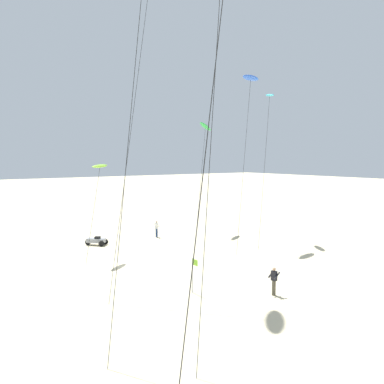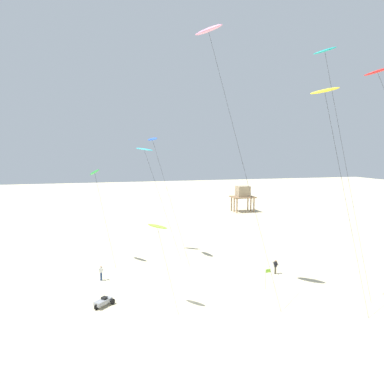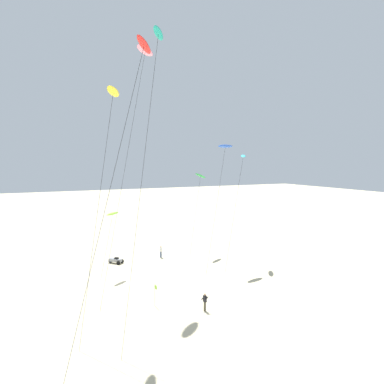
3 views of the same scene
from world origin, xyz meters
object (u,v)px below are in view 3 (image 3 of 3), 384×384
Objects in this scene: kite_flyer_nearest at (205,302)px; kite_blue at (225,147)px; kite_lime at (112,214)px; kite_flyer_middle at (161,251)px; kite_teal at (157,41)px; kite_red at (142,51)px; kite_green at (200,177)px; kite_cyan at (243,157)px; kite_pink at (145,52)px; kite_yellow at (113,94)px; marker_flag at (155,291)px; beach_buggy at (116,260)px.

kite_blue is at bearing 142.73° from kite_flyer_nearest.
kite_lime is 11.38m from kite_flyer_middle.
kite_flyer_middle is at bearing 158.65° from kite_teal.
kite_blue is 9.45× the size of kite_flyer_middle.
kite_teal is (-3.87, 2.50, 2.05)m from kite_red.
kite_green is 7.14× the size of kite_flyer_nearest.
kite_blue is 1.09× the size of kite_cyan.
kite_blue is at bearing 42.90° from kite_flyer_middle.
kite_pink is at bearing 166.19° from kite_teal.
kite_flyer_nearest is at bearing 87.98° from kite_yellow.
kite_pink is 26.74m from kite_flyer_middle.
kite_cyan is at bearing 105.49° from kite_pink.
kite_cyan is 22.94m from marker_flag.
kite_pink is 18.53m from kite_lime.
kite_green is (-10.75, 12.03, -13.62)m from kite_pink.
beach_buggy is (0.17, -6.47, -0.46)m from kite_flyer_middle.
kite_flyer_middle is (-6.16, -9.49, -13.17)m from kite_cyan.
kite_red is at bearing -23.30° from kite_flyer_middle.
kite_red is 16.02m from kite_pink.
kite_cyan is at bearing 57.01° from kite_flyer_middle.
kite_yellow reaches higher than beach_buggy.
kite_flyer_nearest is at bearing -25.99° from kite_green.
kite_lime is 0.39× the size of kite_yellow.
kite_red is at bearing -53.25° from kite_flyer_nearest.
kite_blue is 1.32× the size of kite_green.
kite_red is 12.90× the size of kite_flyer_middle.
kite_cyan is at bearing 121.76° from kite_yellow.
kite_red is 1.81× the size of kite_green.
kite_lime is (-1.87, -14.29, -8.00)m from kite_blue.
marker_flag reaches higher than beach_buggy.
kite_green is (-25.32, 17.16, -9.38)m from kite_red.
kite_flyer_nearest is at bearing 9.86° from beach_buggy.
kite_red reaches higher than kite_green.
beach_buggy is (-4.77, 1.50, -6.92)m from kite_lime.
kite_flyer_nearest is (-5.66, 7.57, -19.78)m from kite_red.
kite_cyan is (-4.18, 15.09, -10.85)m from kite_pink.
marker_flag is (16.66, -13.25, -9.80)m from kite_green.
kite_red is 5.05m from kite_teal.
kite_lime reaches higher than kite_flyer_nearest.
kite_teal is 3.13× the size of kite_lime.
kite_flyer_middle is (-6.80, -6.32, -14.46)m from kite_blue.
beach_buggy is at bearing 165.88° from kite_yellow.
kite_pink reaches higher than kite_lime.
kite_red is 1.37× the size of kite_blue.
kite_green reaches higher than kite_flyer_nearest.
kite_green is 5.68× the size of marker_flag.
beach_buggy is at bearing -87.45° from kite_green.
kite_red is at bearing -47.16° from kite_cyan.
kite_yellow reaches higher than kite_flyer_nearest.
beach_buggy is 0.91× the size of marker_flag.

